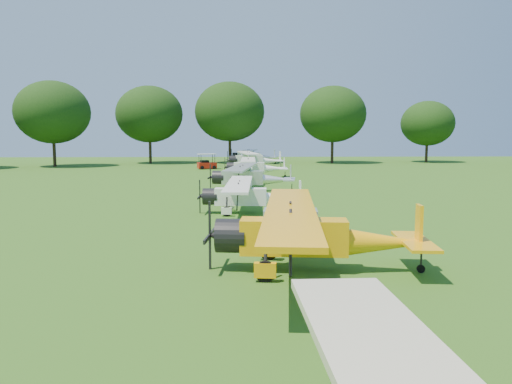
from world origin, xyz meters
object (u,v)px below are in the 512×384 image
aircraft_4 (249,175)px  aircraft_6 (253,158)px  aircraft_2 (310,231)px  aircraft_5 (254,166)px  aircraft_7 (252,155)px  golf_cart (207,164)px  aircraft_3 (249,194)px

aircraft_4 → aircraft_6: bearing=95.2°
aircraft_2 → aircraft_5: 36.71m
aircraft_7 → golf_cart: 14.23m
aircraft_3 → aircraft_5: (1.11, 24.50, 0.11)m
aircraft_5 → golf_cart: aircraft_5 is taller
aircraft_5 → aircraft_6: (0.38, 13.46, 0.15)m
aircraft_3 → aircraft_2: bearing=-79.2°
aircraft_2 → aircraft_6: aircraft_6 is taller
aircraft_4 → aircraft_5: (0.80, 13.15, -0.03)m
aircraft_7 → aircraft_6: bearing=-82.3°
aircraft_4 → aircraft_2: bearing=-78.8°
aircraft_2 → aircraft_3: aircraft_2 is taller
aircraft_2 → aircraft_7: (0.02, 62.61, 0.02)m
aircraft_3 → golf_cart: 38.03m
aircraft_4 → aircraft_7: 39.09m
aircraft_3 → golf_cart: (-4.70, 37.74, -0.44)m
aircraft_3 → aircraft_4: 11.36m
aircraft_2 → golf_cart: (-6.42, 49.94, -0.65)m
aircraft_6 → golf_cart: bearing=175.7°
aircraft_2 → aircraft_3: bearing=104.0°
aircraft_5 → aircraft_4: bearing=-92.0°
aircraft_2 → golf_cart: aircraft_2 is taller
aircraft_2 → aircraft_3: 12.33m
aircraft_3 → aircraft_5: bearing=90.2°
aircraft_5 → aircraft_6: bearing=89.9°
aircraft_2 → aircraft_5: (-0.62, 36.70, -0.10)m
aircraft_5 → golf_cart: bearing=115.2°
aircraft_2 → aircraft_6: (-0.24, 50.16, 0.06)m
aircraft_3 → golf_cart: size_ratio=3.64×
aircraft_3 → aircraft_6: size_ratio=0.81×
aircraft_2 → aircraft_5: aircraft_2 is taller
aircraft_3 → aircraft_4: bearing=91.2°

